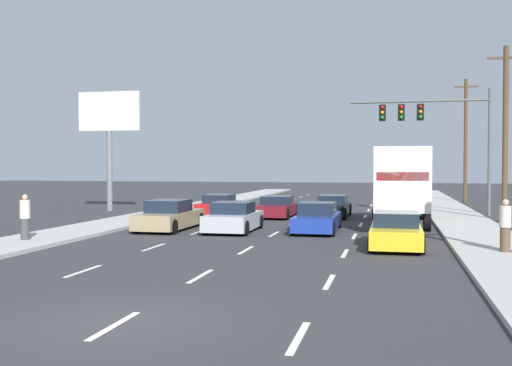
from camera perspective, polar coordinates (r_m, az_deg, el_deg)
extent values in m
plane|color=#333335|center=(35.72, 4.94, -3.05)|extent=(140.00, 140.00, 0.00)
cube|color=#B2AFA8|center=(30.59, 19.47, -3.79)|extent=(2.97, 80.00, 0.14)
cube|color=#B2AFA8|center=(33.21, -10.89, -3.31)|extent=(2.97, 80.00, 0.14)
cube|color=silver|center=(17.38, -16.14, -8.07)|extent=(0.14, 2.00, 0.01)
cube|color=silver|center=(21.83, -9.72, -6.05)|extent=(0.14, 2.00, 0.01)
cube|color=silver|center=(26.48, -5.53, -4.68)|extent=(0.14, 2.00, 0.01)
cube|color=silver|center=(31.24, -2.62, -3.71)|extent=(0.14, 2.00, 0.01)
cube|color=silver|center=(36.06, -0.49, -2.99)|extent=(0.14, 2.00, 0.01)
cube|color=silver|center=(40.93, 1.14, -2.44)|extent=(0.14, 2.00, 0.01)
cube|color=silver|center=(45.82, 2.42, -2.00)|extent=(0.14, 2.00, 0.01)
cube|color=silver|center=(50.74, 3.45, -1.65)|extent=(0.14, 2.00, 0.01)
cube|color=silver|center=(55.67, 4.30, -1.36)|extent=(0.14, 2.00, 0.01)
cube|color=silver|center=(60.61, 5.01, -1.12)|extent=(0.14, 2.00, 0.01)
cube|color=silver|center=(11.50, -13.36, -13.07)|extent=(0.14, 2.00, 0.01)
cube|color=silver|center=(16.03, -5.32, -8.83)|extent=(0.14, 2.00, 0.01)
cube|color=silver|center=(20.77, -0.97, -6.42)|extent=(0.14, 2.00, 0.01)
cube|color=silver|center=(25.61, 1.73, -4.89)|extent=(0.14, 2.00, 0.01)
cube|color=silver|center=(30.51, 3.56, -3.84)|extent=(0.14, 2.00, 0.01)
cube|color=silver|center=(35.43, 4.88, -3.08)|extent=(0.14, 2.00, 0.01)
cube|color=silver|center=(40.37, 5.87, -2.50)|extent=(0.14, 2.00, 0.01)
cube|color=silver|center=(45.33, 6.65, -2.05)|extent=(0.14, 2.00, 0.01)
cube|color=silver|center=(50.29, 7.27, -1.69)|extent=(0.14, 2.00, 0.01)
cube|color=silver|center=(55.26, 7.78, -1.39)|extent=(0.14, 2.00, 0.01)
cube|color=silver|center=(60.24, 8.21, -1.15)|extent=(0.14, 2.00, 0.01)
cube|color=silver|center=(10.49, 4.10, -14.47)|extent=(0.14, 2.00, 0.01)
cube|color=silver|center=(15.32, 7.01, -9.33)|extent=(0.14, 2.00, 0.01)
cube|color=silver|center=(20.23, 8.48, -6.65)|extent=(0.14, 2.00, 0.01)
cube|color=silver|center=(25.18, 9.37, -5.02)|extent=(0.14, 2.00, 0.01)
cube|color=silver|center=(30.14, 9.96, -3.93)|extent=(0.14, 2.00, 0.01)
cube|color=silver|center=(35.12, 10.38, -3.14)|extent=(0.14, 2.00, 0.01)
cube|color=silver|center=(40.10, 10.70, -2.55)|extent=(0.14, 2.00, 0.01)
cube|color=silver|center=(45.08, 10.95, -2.09)|extent=(0.14, 2.00, 0.01)
cube|color=silver|center=(50.07, 11.15, -1.72)|extent=(0.14, 2.00, 0.01)
cube|color=silver|center=(55.06, 11.31, -1.42)|extent=(0.14, 2.00, 0.01)
cube|color=silver|center=(60.05, 11.45, -1.17)|extent=(0.14, 2.00, 0.01)
cube|color=red|center=(35.04, -3.54, -2.37)|extent=(1.75, 4.22, 0.65)
cube|color=#192333|center=(35.02, -3.53, -1.47)|extent=(1.53, 1.92, 0.45)
cylinder|color=black|center=(36.77, -4.04, -2.41)|extent=(0.22, 0.64, 0.64)
cylinder|color=black|center=(36.32, -1.62, -2.46)|extent=(0.22, 0.64, 0.64)
cylinder|color=black|center=(33.81, -5.61, -2.77)|extent=(0.22, 0.64, 0.64)
cylinder|color=black|center=(33.33, -2.99, -2.83)|extent=(0.22, 0.64, 0.64)
cube|color=tan|center=(27.67, -8.24, -3.43)|extent=(1.85, 4.69, 0.68)
cube|color=#192333|center=(27.51, -8.34, -2.17)|extent=(1.62, 1.98, 0.55)
cylinder|color=black|center=(29.66, -8.52, -3.40)|extent=(0.22, 0.64, 0.64)
cylinder|color=black|center=(29.08, -5.37, -3.49)|extent=(0.22, 0.64, 0.64)
cylinder|color=black|center=(26.38, -11.40, -4.04)|extent=(0.22, 0.64, 0.64)
cylinder|color=black|center=(25.71, -7.91, -4.17)|extent=(0.22, 0.64, 0.64)
cube|color=maroon|center=(33.94, 2.01, -2.54)|extent=(1.80, 4.23, 0.60)
cube|color=#192333|center=(33.97, 2.03, -1.63)|extent=(1.58, 2.06, 0.47)
cylinder|color=black|center=(35.65, 1.16, -2.54)|extent=(0.22, 0.64, 0.64)
cylinder|color=black|center=(35.34, 3.83, -2.58)|extent=(0.22, 0.64, 0.64)
cylinder|color=black|center=(32.60, 0.03, -2.93)|extent=(0.22, 0.64, 0.64)
cylinder|color=black|center=(32.26, 2.94, -2.98)|extent=(0.22, 0.64, 0.64)
cube|color=#B7BABF|center=(26.58, -2.14, -3.62)|extent=(1.93, 4.13, 0.68)
cube|color=#192333|center=(26.40, -2.21, -2.36)|extent=(1.67, 1.80, 0.51)
cylinder|color=black|center=(28.27, -3.11, -3.63)|extent=(0.23, 0.64, 0.64)
cylinder|color=black|center=(27.86, 0.37, -3.71)|extent=(0.23, 0.64, 0.64)
cylinder|color=black|center=(25.39, -4.90, -4.23)|extent=(0.23, 0.64, 0.64)
cylinder|color=black|center=(24.94, -1.04, -4.33)|extent=(0.23, 0.64, 0.64)
cube|color=black|center=(34.38, 7.34, -2.50)|extent=(1.76, 4.58, 0.61)
cube|color=#192333|center=(34.37, 7.35, -1.57)|extent=(1.53, 2.20, 0.50)
cylinder|color=black|center=(36.19, 6.38, -2.48)|extent=(0.23, 0.64, 0.64)
cylinder|color=black|center=(36.03, 8.90, -2.51)|extent=(0.23, 0.64, 0.64)
cylinder|color=black|center=(32.77, 5.62, -2.91)|extent=(0.23, 0.64, 0.64)
cylinder|color=black|center=(32.59, 8.41, -2.95)|extent=(0.23, 0.64, 0.64)
cube|color=#1E389E|center=(26.67, 5.87, -3.67)|extent=(1.79, 4.55, 0.62)
cube|color=#192333|center=(26.59, 5.86, -2.43)|extent=(1.56, 1.92, 0.54)
cylinder|color=black|center=(28.48, 4.64, -3.59)|extent=(0.22, 0.64, 0.64)
cylinder|color=black|center=(28.31, 7.92, -3.64)|extent=(0.22, 0.64, 0.64)
cylinder|color=black|center=(25.10, 3.56, -4.30)|extent=(0.22, 0.64, 0.64)
cylinder|color=black|center=(24.90, 7.28, -4.36)|extent=(0.22, 0.64, 0.64)
cube|color=white|center=(28.97, 13.64, 0.46)|extent=(2.41, 7.17, 2.78)
cube|color=red|center=(25.41, 13.80, 0.61)|extent=(2.12, 0.06, 0.36)
cube|color=#196B38|center=(33.60, 13.48, -1.11)|extent=(2.28, 2.06, 2.06)
cylinder|color=black|center=(33.65, 11.54, -2.54)|extent=(0.31, 0.96, 0.96)
cylinder|color=black|center=(33.69, 15.39, -2.56)|extent=(0.31, 0.96, 0.96)
cylinder|color=black|center=(27.64, 11.33, -3.45)|extent=(0.31, 0.96, 0.96)
cylinder|color=black|center=(27.69, 16.01, -3.47)|extent=(0.31, 0.96, 0.96)
cube|color=yellow|center=(22.04, 13.20, -4.81)|extent=(1.76, 4.40, 0.63)
cube|color=#192333|center=(21.99, 13.21, -3.35)|extent=(1.55, 2.06, 0.50)
cylinder|color=black|center=(23.70, 11.19, -4.68)|extent=(0.22, 0.64, 0.64)
cylinder|color=black|center=(23.72, 15.14, -4.70)|extent=(0.22, 0.64, 0.64)
cylinder|color=black|center=(20.43, 10.94, -5.69)|extent=(0.22, 0.64, 0.64)
cylinder|color=black|center=(20.45, 15.53, -5.71)|extent=(0.22, 0.64, 0.64)
cylinder|color=#595B56|center=(37.23, 21.39, 2.74)|extent=(0.20, 0.20, 7.41)
cylinder|color=#595B56|center=(37.05, 15.25, 7.53)|extent=(8.00, 0.14, 0.14)
cube|color=black|center=(36.99, 15.40, 6.53)|extent=(0.40, 0.56, 0.95)
sphere|color=red|center=(36.71, 15.43, 7.04)|extent=(0.20, 0.20, 0.20)
sphere|color=orange|center=(36.69, 15.42, 6.57)|extent=(0.20, 0.20, 0.20)
sphere|color=green|center=(36.66, 15.42, 6.10)|extent=(0.20, 0.20, 0.20)
cube|color=black|center=(36.96, 13.69, 6.55)|extent=(0.40, 0.56, 0.95)
sphere|color=red|center=(36.68, 13.70, 7.05)|extent=(0.20, 0.20, 0.20)
sphere|color=orange|center=(36.66, 13.69, 6.59)|extent=(0.20, 0.20, 0.20)
sphere|color=green|center=(36.63, 13.69, 6.12)|extent=(0.20, 0.20, 0.20)
cube|color=black|center=(36.97, 11.97, 6.56)|extent=(0.40, 0.56, 0.95)
sphere|color=red|center=(36.69, 11.97, 7.06)|extent=(0.20, 0.20, 0.20)
sphere|color=orange|center=(36.66, 11.96, 6.60)|extent=(0.20, 0.20, 0.20)
sphere|color=green|center=(36.63, 11.96, 6.13)|extent=(0.20, 0.20, 0.20)
cylinder|color=brown|center=(33.35, 22.69, 4.29)|extent=(0.28, 0.28, 9.06)
cube|color=brown|center=(33.77, 22.76, 10.97)|extent=(1.80, 0.12, 0.12)
cylinder|color=brown|center=(49.94, 19.37, 3.80)|extent=(0.28, 0.28, 9.75)
cube|color=brown|center=(50.29, 19.42, 8.67)|extent=(1.80, 0.12, 0.12)
cylinder|color=slate|center=(39.73, -13.80, 1.12)|extent=(0.36, 0.36, 5.18)
cube|color=silver|center=(39.88, -13.84, 6.66)|extent=(4.21, 0.20, 2.52)
cylinder|color=#3F3F42|center=(24.16, -21.16, -4.12)|extent=(0.32, 0.32, 0.80)
cylinder|color=beige|center=(24.10, -21.18, -2.36)|extent=(0.38, 0.38, 0.70)
sphere|color=tan|center=(24.07, -21.19, -1.27)|extent=(0.22, 0.22, 0.22)
cylinder|color=brown|center=(21.00, 22.67, -4.99)|extent=(0.32, 0.32, 0.79)
cylinder|color=beige|center=(20.93, 22.70, -2.97)|extent=(0.38, 0.38, 0.69)
sphere|color=tan|center=(20.90, 22.71, -1.72)|extent=(0.22, 0.22, 0.22)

